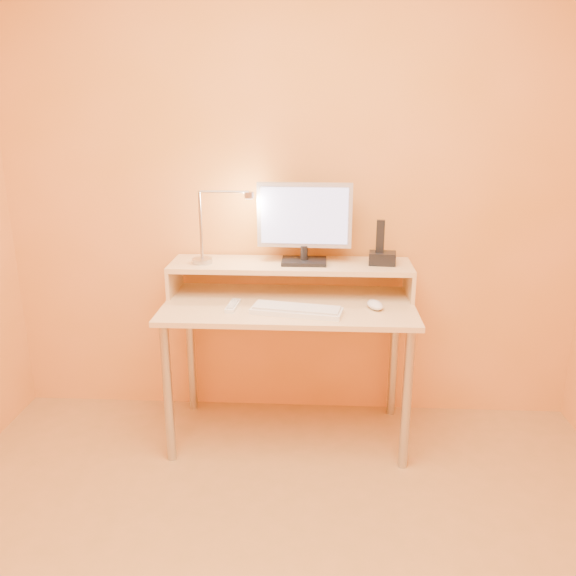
# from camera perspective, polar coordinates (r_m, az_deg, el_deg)

# --- Properties ---
(wall_back) EXTENTS (3.00, 0.04, 2.50)m
(wall_back) POSITION_cam_1_polar(r_m,az_deg,el_deg) (3.00, 0.44, 10.15)
(wall_back) COLOR #F89C55
(wall_back) RESTS_ON floor
(desk_leg_fl) EXTENTS (0.04, 0.04, 0.69)m
(desk_leg_fl) POSITION_cam_1_polar(r_m,az_deg,el_deg) (2.81, -11.64, -10.09)
(desk_leg_fl) COLOR #ACACAF
(desk_leg_fl) RESTS_ON floor
(desk_leg_fr) EXTENTS (0.04, 0.04, 0.69)m
(desk_leg_fr) POSITION_cam_1_polar(r_m,az_deg,el_deg) (2.75, 11.51, -10.68)
(desk_leg_fr) COLOR #ACACAF
(desk_leg_fr) RESTS_ON floor
(desk_leg_bl) EXTENTS (0.04, 0.04, 0.69)m
(desk_leg_bl) POSITION_cam_1_polar(r_m,az_deg,el_deg) (3.25, -9.45, -6.08)
(desk_leg_bl) COLOR #ACACAF
(desk_leg_bl) RESTS_ON floor
(desk_leg_br) EXTENTS (0.04, 0.04, 0.69)m
(desk_leg_br) POSITION_cam_1_polar(r_m,az_deg,el_deg) (3.20, 10.28, -6.50)
(desk_leg_br) COLOR #ACACAF
(desk_leg_br) RESTS_ON floor
(desk_lower) EXTENTS (1.20, 0.60, 0.02)m
(desk_lower) POSITION_cam_1_polar(r_m,az_deg,el_deg) (2.81, 0.10, -1.70)
(desk_lower) COLOR #E5C287
(desk_lower) RESTS_ON floor
(shelf_riser_left) EXTENTS (0.02, 0.30, 0.14)m
(shelf_riser_left) POSITION_cam_1_polar(r_m,az_deg,el_deg) (3.02, -11.02, 0.89)
(shelf_riser_left) COLOR #E5C287
(shelf_riser_left) RESTS_ON desk_lower
(shelf_riser_right) EXTENTS (0.02, 0.30, 0.14)m
(shelf_riser_right) POSITION_cam_1_polar(r_m,az_deg,el_deg) (2.96, 11.75, 0.53)
(shelf_riser_right) COLOR #E5C287
(shelf_riser_right) RESTS_ON desk_lower
(desk_shelf) EXTENTS (1.20, 0.30, 0.02)m
(desk_shelf) POSITION_cam_1_polar(r_m,az_deg,el_deg) (2.91, 0.26, 2.24)
(desk_shelf) COLOR #E5C287
(desk_shelf) RESTS_ON desk_lower
(monitor_foot) EXTENTS (0.22, 0.16, 0.02)m
(monitor_foot) POSITION_cam_1_polar(r_m,az_deg,el_deg) (2.90, 1.58, 2.63)
(monitor_foot) COLOR black
(monitor_foot) RESTS_ON desk_shelf
(monitor_neck) EXTENTS (0.04, 0.04, 0.07)m
(monitor_neck) POSITION_cam_1_polar(r_m,az_deg,el_deg) (2.89, 1.59, 3.47)
(monitor_neck) COLOR black
(monitor_neck) RESTS_ON monitor_foot
(monitor_panel) EXTENTS (0.46, 0.05, 0.32)m
(monitor_panel) POSITION_cam_1_polar(r_m,az_deg,el_deg) (2.86, 1.62, 7.12)
(monitor_panel) COLOR #AFAFB9
(monitor_panel) RESTS_ON monitor_neck
(monitor_back) EXTENTS (0.42, 0.03, 0.27)m
(monitor_back) POSITION_cam_1_polar(r_m,az_deg,el_deg) (2.89, 1.64, 7.20)
(monitor_back) COLOR black
(monitor_back) RESTS_ON monitor_panel
(monitor_screen) EXTENTS (0.42, 0.02, 0.27)m
(monitor_screen) POSITION_cam_1_polar(r_m,az_deg,el_deg) (2.85, 1.61, 7.05)
(monitor_screen) COLOR #A5B0F3
(monitor_screen) RESTS_ON monitor_panel
(lamp_base) EXTENTS (0.10, 0.10, 0.02)m
(lamp_base) POSITION_cam_1_polar(r_m,az_deg,el_deg) (2.93, -8.37, 2.66)
(lamp_base) COLOR #ACACAF
(lamp_base) RESTS_ON desk_shelf
(lamp_post) EXTENTS (0.01, 0.01, 0.33)m
(lamp_post) POSITION_cam_1_polar(r_m,az_deg,el_deg) (2.89, -8.52, 6.06)
(lamp_post) COLOR #ACACAF
(lamp_post) RESTS_ON lamp_base
(lamp_arm) EXTENTS (0.24, 0.01, 0.01)m
(lamp_arm) POSITION_cam_1_polar(r_m,az_deg,el_deg) (2.84, -6.27, 9.33)
(lamp_arm) COLOR #ACACAF
(lamp_arm) RESTS_ON lamp_post
(lamp_head) EXTENTS (0.04, 0.04, 0.03)m
(lamp_head) POSITION_cam_1_polar(r_m,az_deg,el_deg) (2.83, -3.83, 9.05)
(lamp_head) COLOR #ACACAF
(lamp_head) RESTS_ON lamp_arm
(lamp_bulb) EXTENTS (0.03, 0.03, 0.00)m
(lamp_bulb) POSITION_cam_1_polar(r_m,az_deg,el_deg) (2.83, -3.82, 8.73)
(lamp_bulb) COLOR #FFEAC6
(lamp_bulb) RESTS_ON lamp_head
(phone_dock) EXTENTS (0.14, 0.11, 0.06)m
(phone_dock) POSITION_cam_1_polar(r_m,az_deg,el_deg) (2.91, 9.20, 2.89)
(phone_dock) COLOR black
(phone_dock) RESTS_ON desk_shelf
(phone_handset) EXTENTS (0.04, 0.03, 0.16)m
(phone_handset) POSITION_cam_1_polar(r_m,az_deg,el_deg) (2.89, 9.00, 5.01)
(phone_handset) COLOR black
(phone_handset) RESTS_ON phone_dock
(phone_led) EXTENTS (0.01, 0.00, 0.04)m
(phone_led) POSITION_cam_1_polar(r_m,az_deg,el_deg) (2.87, 10.19, 2.61)
(phone_led) COLOR #2F31FF
(phone_led) RESTS_ON phone_dock
(keyboard) EXTENTS (0.43, 0.21, 0.02)m
(keyboard) POSITION_cam_1_polar(r_m,az_deg,el_deg) (2.67, 0.84, -2.25)
(keyboard) COLOR white
(keyboard) RESTS_ON desk_lower
(mouse) EXTENTS (0.10, 0.13, 0.04)m
(mouse) POSITION_cam_1_polar(r_m,az_deg,el_deg) (2.75, 8.50, -1.63)
(mouse) COLOR white
(mouse) RESTS_ON desk_lower
(remote_control) EXTENTS (0.06, 0.16, 0.02)m
(remote_control) POSITION_cam_1_polar(r_m,az_deg,el_deg) (2.75, -5.40, -1.75)
(remote_control) COLOR white
(remote_control) RESTS_ON desk_lower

